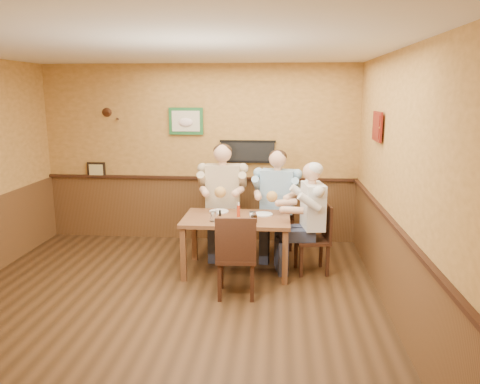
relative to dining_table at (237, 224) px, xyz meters
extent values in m
plane|color=#311E0E|center=(-0.72, -1.09, -0.66)|extent=(5.00, 5.00, 0.00)
cube|color=silver|center=(-0.72, -1.09, 2.14)|extent=(5.00, 5.00, 0.02)
cube|color=#C48F44|center=(-0.72, 1.41, 0.74)|extent=(5.00, 0.02, 2.80)
cube|color=#C48F44|center=(-0.72, -3.59, 0.74)|extent=(5.00, 0.02, 2.80)
cube|color=#C48F44|center=(1.78, -1.09, 0.74)|extent=(0.02, 5.00, 2.80)
cube|color=brown|center=(-0.72, 1.39, -0.16)|extent=(5.00, 0.02, 1.00)
cube|color=brown|center=(1.76, -1.09, -0.16)|extent=(0.02, 5.00, 1.00)
cube|color=black|center=(0.05, 1.37, 0.79)|extent=(0.88, 0.03, 0.34)
cube|color=#205D2B|center=(-0.92, 1.37, 1.26)|extent=(0.54, 0.03, 0.42)
cube|color=black|center=(-2.42, 1.37, 0.46)|extent=(0.30, 0.03, 0.26)
cube|color=maroon|center=(1.74, -0.04, 1.29)|extent=(0.03, 0.48, 0.36)
cube|color=brown|center=(0.00, 0.00, 0.07)|extent=(1.40, 0.90, 0.05)
cube|color=brown|center=(-0.64, -0.39, -0.31)|extent=(0.07, 0.07, 0.70)
cube|color=brown|center=(0.64, -0.39, -0.31)|extent=(0.07, 0.07, 0.70)
cube|color=brown|center=(-0.64, 0.39, -0.31)|extent=(0.07, 0.07, 0.70)
cube|color=brown|center=(0.64, 0.39, -0.31)|extent=(0.07, 0.07, 0.70)
cylinder|color=white|center=(-0.28, -0.23, 0.16)|extent=(0.11, 0.11, 0.13)
cylinder|color=white|center=(0.23, -0.22, 0.16)|extent=(0.12, 0.12, 0.13)
cylinder|color=black|center=(0.25, -0.23, 0.14)|extent=(0.10, 0.10, 0.10)
cylinder|color=#B73113|center=(0.02, 0.03, 0.18)|extent=(0.06, 0.06, 0.17)
cylinder|color=silver|center=(-0.28, 0.06, 0.13)|extent=(0.04, 0.04, 0.08)
cylinder|color=black|center=(-0.22, 0.04, 0.13)|extent=(0.04, 0.04, 0.08)
cylinder|color=white|center=(-0.27, 0.25, 0.10)|extent=(0.31, 0.31, 0.02)
cylinder|color=silver|center=(0.34, 0.15, 0.10)|extent=(0.33, 0.33, 0.02)
camera|label=1|loc=(0.55, -5.92, 1.69)|focal=35.00mm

